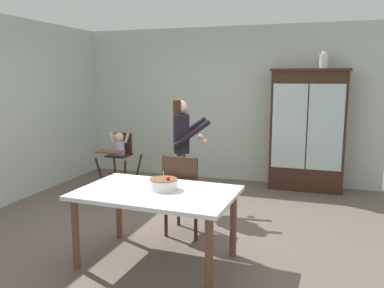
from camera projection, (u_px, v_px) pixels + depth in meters
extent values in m
plane|color=#66564C|center=(171.00, 230.00, 4.81)|extent=(6.24, 6.24, 0.00)
cube|color=beige|center=(224.00, 105.00, 7.04)|extent=(5.32, 0.06, 2.70)
cube|color=#382116|center=(307.00, 131.00, 6.41)|extent=(1.16, 0.42, 1.93)
cube|color=#382116|center=(310.00, 70.00, 6.25)|extent=(1.22, 0.48, 0.04)
cube|color=silver|center=(289.00, 126.00, 6.28)|extent=(0.53, 0.01, 1.35)
cube|color=silver|center=(325.00, 128.00, 6.11)|extent=(0.53, 0.01, 1.35)
cube|color=#382116|center=(308.00, 126.00, 6.40)|extent=(1.08, 0.36, 0.02)
cylinder|color=white|center=(324.00, 61.00, 6.17)|extent=(0.13, 0.13, 0.22)
cylinder|color=white|center=(324.00, 53.00, 6.14)|extent=(0.07, 0.07, 0.05)
cylinder|color=#382116|center=(101.00, 175.00, 6.37)|extent=(0.14, 0.13, 0.56)
cylinder|color=#382116|center=(125.00, 177.00, 6.22)|extent=(0.13, 0.14, 0.56)
cylinder|color=#382116|center=(115.00, 169.00, 6.78)|extent=(0.13, 0.14, 0.56)
cylinder|color=#382116|center=(138.00, 171.00, 6.63)|extent=(0.14, 0.13, 0.56)
cube|color=#382116|center=(120.00, 174.00, 6.51)|extent=(0.42, 0.05, 0.02)
cube|color=#382116|center=(119.00, 155.00, 6.45)|extent=(0.35, 0.35, 0.02)
cube|color=#382116|center=(123.00, 143.00, 6.56)|extent=(0.31, 0.04, 0.34)
cube|color=brown|center=(110.00, 152.00, 6.18)|extent=(0.45, 0.25, 0.02)
cylinder|color=#B2ADD1|center=(119.00, 148.00, 6.45)|extent=(0.17, 0.17, 0.22)
sphere|color=beige|center=(119.00, 137.00, 6.42)|extent=(0.15, 0.15, 0.15)
cylinder|color=beige|center=(112.00, 137.00, 6.47)|extent=(0.10, 0.05, 0.17)
cylinder|color=beige|center=(127.00, 138.00, 6.37)|extent=(0.10, 0.05, 0.17)
cylinder|color=#47474C|center=(182.00, 182.00, 5.45)|extent=(0.11, 0.11, 0.82)
cylinder|color=#47474C|center=(181.00, 179.00, 5.62)|extent=(0.11, 0.11, 0.82)
cube|color=black|center=(181.00, 133.00, 5.42)|extent=(0.33, 0.41, 0.52)
cube|color=white|center=(188.00, 133.00, 5.43)|extent=(0.03, 0.06, 0.49)
sphere|color=beige|center=(181.00, 107.00, 5.36)|extent=(0.19, 0.19, 0.19)
cube|color=#382319|center=(177.00, 116.00, 5.38)|extent=(0.17, 0.22, 0.44)
cylinder|color=black|center=(193.00, 133.00, 5.24)|extent=(0.48, 0.27, 0.37)
sphere|color=beige|center=(205.00, 141.00, 5.27)|extent=(0.08, 0.08, 0.08)
cylinder|color=black|center=(190.00, 129.00, 5.63)|extent=(0.48, 0.27, 0.37)
sphere|color=beige|center=(201.00, 137.00, 5.67)|extent=(0.08, 0.08, 0.08)
cube|color=silver|center=(156.00, 193.00, 3.86)|extent=(1.57, 1.03, 0.04)
cylinder|color=brown|center=(76.00, 234.00, 3.79)|extent=(0.07, 0.07, 0.70)
cylinder|color=brown|center=(209.00, 256.00, 3.32)|extent=(0.07, 0.07, 0.70)
cylinder|color=brown|center=(119.00, 209.00, 4.52)|extent=(0.07, 0.07, 0.70)
cylinder|color=brown|center=(233.00, 224.00, 4.05)|extent=(0.07, 0.07, 0.70)
cylinder|color=white|center=(164.00, 184.00, 3.90)|extent=(0.28, 0.28, 0.10)
cylinder|color=brown|center=(163.00, 179.00, 3.89)|extent=(0.27, 0.27, 0.01)
cylinder|color=#F2E5CC|center=(163.00, 176.00, 3.88)|extent=(0.01, 0.01, 0.06)
cone|color=yellow|center=(163.00, 172.00, 3.88)|extent=(0.02, 0.02, 0.02)
sphere|color=red|center=(168.00, 178.00, 3.83)|extent=(0.04, 0.04, 0.04)
cylinder|color=#382116|center=(207.00, 212.00, 4.79)|extent=(0.04, 0.04, 0.45)
cylinder|color=#382116|center=(179.00, 208.00, 4.92)|extent=(0.04, 0.04, 0.45)
cylinder|color=#382116|center=(196.00, 222.00, 4.45)|extent=(0.04, 0.04, 0.45)
cylinder|color=#382116|center=(166.00, 218.00, 4.58)|extent=(0.04, 0.04, 0.45)
cube|color=#473D38|center=(187.00, 195.00, 4.65)|extent=(0.46, 0.46, 0.03)
cube|color=#382116|center=(180.00, 178.00, 4.42)|extent=(0.42, 0.06, 0.48)
cylinder|color=#382116|center=(196.00, 180.00, 4.35)|extent=(0.03, 0.03, 0.48)
cylinder|color=#382116|center=(165.00, 177.00, 4.49)|extent=(0.03, 0.03, 0.48)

